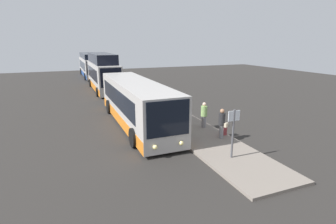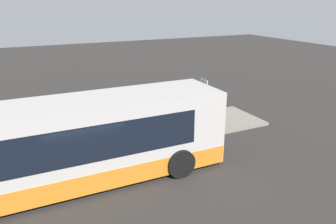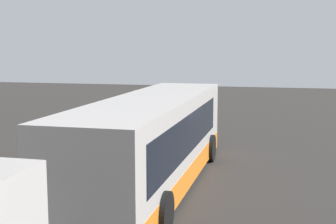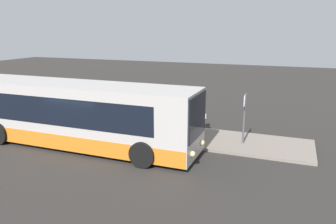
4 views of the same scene
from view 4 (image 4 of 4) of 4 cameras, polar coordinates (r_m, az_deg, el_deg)
ground at (r=15.93m, az=-13.93°, el=-6.14°), size 80.00×80.00×0.00m
platform at (r=18.42m, az=-8.35°, el=-2.83°), size 20.00×3.11×0.14m
bus_lead at (r=16.07m, az=-15.78°, el=-0.47°), size 11.96×2.84×3.00m
passenger_boarding at (r=18.03m, az=-1.14°, el=0.13°), size 0.68×0.63×1.68m
passenger_waiting at (r=17.28m, az=5.47°, el=-0.36°), size 0.64×0.55×1.76m
suitcase at (r=17.99m, az=4.41°, el=-1.68°), size 0.37×0.23×0.97m
sign_post at (r=15.68m, az=13.17°, el=-0.09°), size 0.10×0.63×2.41m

